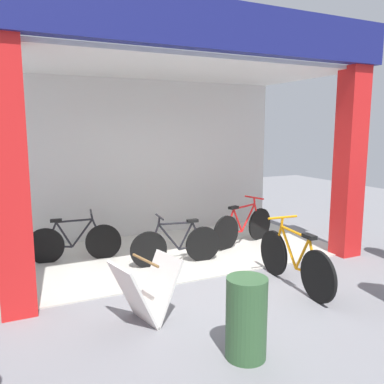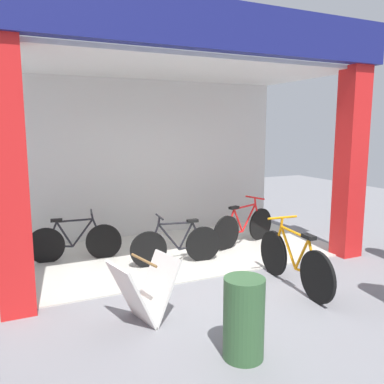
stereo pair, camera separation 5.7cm
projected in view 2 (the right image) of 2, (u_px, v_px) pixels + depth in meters
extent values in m
plane|color=gray|center=(212.00, 278.00, 5.73)|extent=(18.93, 18.93, 0.00)
cube|color=beige|center=(175.00, 251.00, 6.94)|extent=(5.47, 2.70, 0.02)
cube|color=silver|center=(148.00, 157.00, 7.91)|extent=(5.47, 0.12, 3.09)
cube|color=red|center=(9.00, 181.00, 4.42)|extent=(0.38, 0.36, 3.09)
cube|color=red|center=(350.00, 164.00, 6.55)|extent=(0.38, 0.36, 3.09)
cube|color=navy|center=(220.00, 26.00, 5.06)|extent=(5.67, 0.20, 0.61)
cube|color=silver|center=(174.00, 69.00, 6.46)|extent=(5.47, 2.70, 0.06)
cylinder|color=black|center=(226.00, 233.00, 6.99)|extent=(0.60, 0.22, 0.62)
cylinder|color=black|center=(260.00, 224.00, 7.62)|extent=(0.60, 0.22, 0.62)
cylinder|color=red|center=(235.00, 232.00, 7.14)|extent=(0.41, 0.15, 0.08)
cylinder|color=red|center=(238.00, 221.00, 7.17)|extent=(0.27, 0.11, 0.46)
cylinder|color=red|center=(249.00, 218.00, 7.36)|extent=(0.37, 0.14, 0.48)
cylinder|color=red|center=(245.00, 207.00, 7.25)|extent=(0.57, 0.21, 0.05)
cylinder|color=red|center=(231.00, 221.00, 7.03)|extent=(0.20, 0.09, 0.41)
cylinder|color=red|center=(258.00, 214.00, 7.53)|extent=(0.19, 0.09, 0.43)
cylinder|color=red|center=(255.00, 201.00, 7.43)|extent=(0.06, 0.05, 0.13)
cylinder|color=red|center=(255.00, 198.00, 7.41)|extent=(0.16, 0.42, 0.03)
cube|color=black|center=(234.00, 208.00, 7.05)|extent=(0.21, 0.14, 0.05)
cylinder|color=black|center=(46.00, 246.00, 6.31)|extent=(0.57, 0.14, 0.58)
cylinder|color=black|center=(104.00, 242.00, 6.54)|extent=(0.57, 0.14, 0.58)
cylinder|color=black|center=(60.00, 246.00, 6.37)|extent=(0.39, 0.10, 0.07)
cylinder|color=black|center=(65.00, 234.00, 6.36)|extent=(0.25, 0.08, 0.43)
cylinder|color=black|center=(83.00, 233.00, 6.43)|extent=(0.35, 0.09, 0.45)
cylinder|color=black|center=(75.00, 220.00, 6.37)|extent=(0.55, 0.13, 0.05)
cylinder|color=black|center=(52.00, 234.00, 6.31)|extent=(0.19, 0.06, 0.39)
cylinder|color=black|center=(98.00, 230.00, 6.49)|extent=(0.18, 0.06, 0.40)
cylinder|color=black|center=(92.00, 216.00, 6.43)|extent=(0.05, 0.04, 0.12)
cylinder|color=black|center=(91.00, 212.00, 6.41)|extent=(0.10, 0.40, 0.03)
cube|color=black|center=(56.00, 220.00, 6.29)|extent=(0.19, 0.12, 0.04)
cylinder|color=black|center=(203.00, 244.00, 6.40)|extent=(0.57, 0.09, 0.57)
cylinder|color=black|center=(149.00, 250.00, 6.11)|extent=(0.57, 0.09, 0.57)
cylinder|color=black|center=(191.00, 247.00, 6.34)|extent=(0.39, 0.07, 0.07)
cylinder|color=black|center=(186.00, 236.00, 6.28)|extent=(0.25, 0.06, 0.43)
cylinder|color=black|center=(169.00, 237.00, 6.19)|extent=(0.35, 0.07, 0.45)
cylinder|color=black|center=(176.00, 223.00, 6.19)|extent=(0.55, 0.09, 0.05)
cylinder|color=black|center=(197.00, 233.00, 6.34)|extent=(0.19, 0.05, 0.39)
cylinder|color=black|center=(154.00, 237.00, 6.11)|extent=(0.17, 0.05, 0.40)
cylinder|color=black|center=(159.00, 221.00, 6.09)|extent=(0.05, 0.04, 0.12)
cylinder|color=black|center=(160.00, 217.00, 6.09)|extent=(0.07, 0.40, 0.03)
cube|color=black|center=(193.00, 221.00, 6.28)|extent=(0.18, 0.10, 0.04)
cylinder|color=black|center=(317.00, 277.00, 4.90)|extent=(0.10, 0.65, 0.65)
cylinder|color=black|center=(273.00, 253.00, 5.83)|extent=(0.10, 0.65, 0.65)
cylinder|color=orange|center=(305.00, 272.00, 5.12)|extent=(0.07, 0.44, 0.08)
cylinder|color=orange|center=(302.00, 254.00, 5.17)|extent=(0.06, 0.29, 0.49)
cylinder|color=orange|center=(288.00, 247.00, 5.46)|extent=(0.07, 0.40, 0.51)
cylinder|color=orange|center=(294.00, 232.00, 5.30)|extent=(0.09, 0.63, 0.05)
cylinder|color=orange|center=(312.00, 258.00, 4.96)|extent=(0.05, 0.22, 0.44)
cylinder|color=orange|center=(278.00, 240.00, 5.70)|extent=(0.05, 0.20, 0.45)
cylinder|color=orange|center=(282.00, 222.00, 5.57)|extent=(0.04, 0.06, 0.14)
cylinder|color=orange|center=(282.00, 218.00, 5.55)|extent=(0.46, 0.07, 0.03)
cube|color=black|center=(309.00, 237.00, 5.01)|extent=(0.12, 0.21, 0.05)
cube|color=silver|center=(131.00, 295.00, 4.31)|extent=(0.45, 0.57, 0.72)
cube|color=silver|center=(157.00, 287.00, 4.51)|extent=(0.45, 0.57, 0.72)
cylinder|color=olive|center=(144.00, 260.00, 4.35)|extent=(0.14, 0.50, 0.03)
cylinder|color=#335933|center=(244.00, 318.00, 3.70)|extent=(0.38, 0.38, 0.78)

